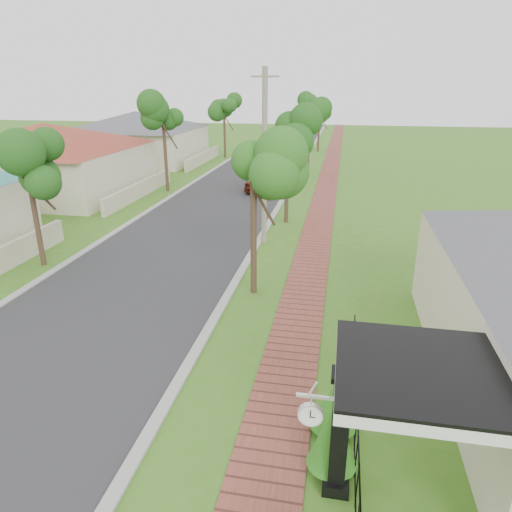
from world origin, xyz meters
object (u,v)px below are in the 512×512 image
Objects in this scene: near_tree at (253,175)px; station_clock at (311,413)px; porch_post at (339,440)px; parked_car_red at (265,178)px; parked_car_white at (287,159)px; utility_pole at (264,159)px.

station_clock is at bearing -72.91° from near_tree.
porch_post reaches higher than parked_car_red.
parked_car_white is 0.60× the size of utility_pole.
parked_car_red is 6.78× the size of station_clock.
parked_car_white is at bearing 97.66° from station_clock.
near_tree reaches higher than parked_car_white.
utility_pole is (1.90, -11.31, 3.08)m from parked_car_red.
porch_post is 0.54× the size of parked_car_red.
near_tree is 9.07m from station_clock.
near_tree is 7.59× the size of station_clock.
station_clock is (5.06, -25.20, 1.15)m from parked_car_red.
near_tree reaches higher than station_clock.
porch_post is 14.24m from utility_pole.
porch_post is at bearing -74.86° from utility_pole.
near_tree is at bearing -91.46° from parked_car_white.
porch_post is at bearing -87.40° from parked_car_white.
parked_car_white is (0.43, 9.21, -0.05)m from parked_car_red.
utility_pole is 14.37m from station_clock.
parked_car_white is 20.81m from utility_pole.
parked_car_red is 25.73m from station_clock.
porch_post reaches higher than parked_car_white.
parked_car_white is at bearing 92.43° from parked_car_red.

